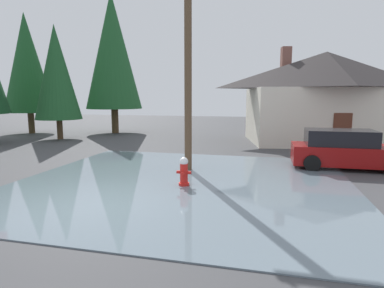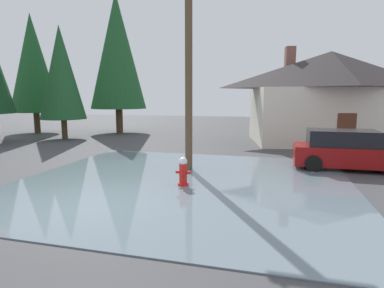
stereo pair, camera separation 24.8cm
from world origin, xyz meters
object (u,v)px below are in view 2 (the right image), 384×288
(parked_car, at_px, (348,151))
(pine_tree_short_left, at_px, (33,64))
(house, at_px, (329,96))
(fire_hydrant, at_px, (183,172))
(utility_pole, at_px, (189,65))
(pine_tree_far_center, at_px, (117,51))
(pine_tree_mid_left, at_px, (61,73))

(parked_car, height_order, pine_tree_short_left, pine_tree_short_left)
(house, bearing_deg, fire_hydrant, -116.72)
(utility_pole, bearing_deg, pine_tree_far_center, 128.07)
(fire_hydrant, height_order, parked_car, parked_car)
(fire_hydrant, distance_m, utility_pole, 4.25)
(house, bearing_deg, pine_tree_mid_left, -171.35)
(fire_hydrant, xyz_separation_m, utility_pole, (-0.42, 2.23, 3.60))
(parked_car, distance_m, pine_tree_mid_left, 18.14)
(pine_tree_mid_left, bearing_deg, parked_car, -17.19)
(pine_tree_mid_left, bearing_deg, pine_tree_short_left, 149.70)
(parked_car, bearing_deg, pine_tree_short_left, 159.84)
(house, relative_size, pine_tree_far_center, 0.99)
(pine_tree_mid_left, bearing_deg, utility_pole, -32.98)
(house, xyz_separation_m, pine_tree_mid_left, (-17.30, -2.63, 1.55))
(fire_hydrant, xyz_separation_m, parked_car, (5.66, 4.04, 0.28))
(parked_car, height_order, pine_tree_far_center, pine_tree_far_center)
(utility_pole, relative_size, pine_tree_short_left, 0.84)
(pine_tree_mid_left, relative_size, pine_tree_short_left, 0.82)
(parked_car, height_order, pine_tree_mid_left, pine_tree_mid_left)
(fire_hydrant, height_order, house, house)
(pine_tree_far_center, bearing_deg, utility_pole, -51.93)
(fire_hydrant, height_order, pine_tree_mid_left, pine_tree_mid_left)
(fire_hydrant, relative_size, house, 0.09)
(house, xyz_separation_m, parked_car, (-0.34, -7.88, -2.18))
(fire_hydrant, height_order, pine_tree_short_left, pine_tree_short_left)
(house, relative_size, parked_car, 2.51)
(fire_hydrant, relative_size, pine_tree_mid_left, 0.12)
(house, xyz_separation_m, pine_tree_short_left, (-21.80, 0.00, 2.55))
(parked_car, bearing_deg, fire_hydrant, -144.45)
(utility_pole, xyz_separation_m, house, (6.42, 9.69, -1.13))
(parked_car, xyz_separation_m, pine_tree_far_center, (-15.06, 9.66, 5.66))
(house, bearing_deg, pine_tree_far_center, 173.40)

